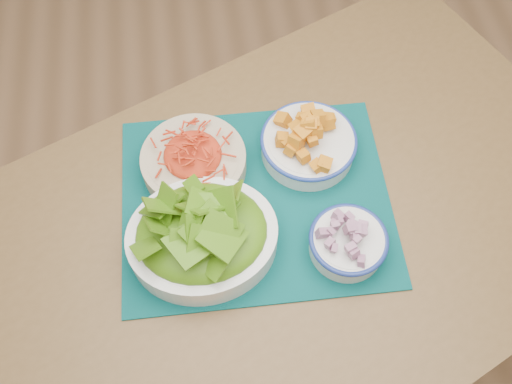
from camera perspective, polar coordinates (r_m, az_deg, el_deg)
The scene contains 7 objects.
ground at distance 1.87m, azimuth -7.77°, elevation -6.12°, with size 4.00×4.00×0.00m, color #A87A51.
table at distance 1.16m, azimuth 4.45°, elevation -4.41°, with size 1.41×1.21×0.75m.
placemat at distance 1.08m, azimuth 0.00°, elevation -0.83°, with size 0.50×0.41×0.00m, color #002D2E.
carrot_bowl at distance 1.09m, azimuth -6.30°, elevation 3.39°, with size 0.24×0.24×0.08m.
squash_bowl at distance 1.10m, azimuth 5.31°, elevation 5.23°, with size 0.22×0.22×0.09m.
lettuce_bowl at distance 0.99m, azimuth -5.44°, elevation -4.17°, with size 0.28×0.24×0.11m.
onion_bowl at distance 1.01m, azimuth 9.21°, elevation -4.83°, with size 0.15×0.15×0.07m.
Camera 1 is at (0.15, -0.76, 1.70)m, focal length 40.00 mm.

